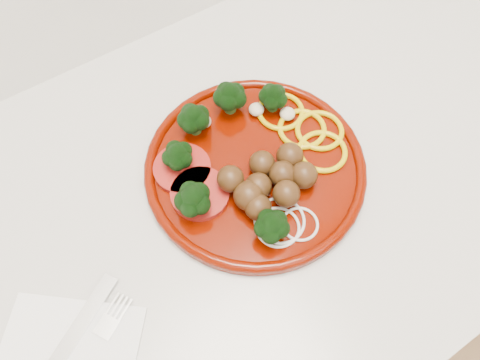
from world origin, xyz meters
TOP-DOWN VIEW (x-y plane):
  - counter at (0.00, 1.70)m, footprint 2.40×0.60m
  - plate at (0.28, 1.71)m, footprint 0.29×0.29m

SIDE VIEW (x-z plane):
  - counter at x=0.00m, z-range 0.00..0.90m
  - plate at x=0.28m, z-range 0.89..0.94m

